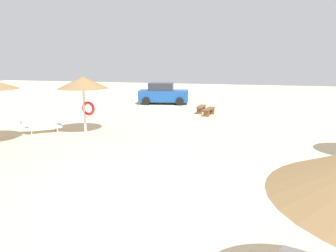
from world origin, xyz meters
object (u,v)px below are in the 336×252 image
parasol_1 (83,83)px  bench_0 (209,110)px  parked_car (163,94)px  bench_1 (201,108)px  lounger_1 (41,127)px

parasol_1 → bench_0: size_ratio=1.78×
bench_0 → parked_car: bearing=133.7°
parasol_1 → bench_1: size_ratio=1.82×
parasol_1 → bench_1: (4.55, 7.47, -2.09)m
parasol_1 → parked_car: bearing=86.1°
parasol_1 → bench_0: (5.21, 6.62, -2.09)m
lounger_1 → bench_1: bearing=50.5°
bench_0 → bench_1: bearing=127.7°
bench_1 → parked_car: bearing=134.9°
parasol_1 → parked_car: parasol_1 is taller
parked_car → parasol_1: bearing=-93.9°
parasol_1 → bench_1: 8.99m
bench_0 → lounger_1: bearing=-135.3°
bench_0 → bench_1: 1.07m
parked_car → bench_0: bearing=-46.3°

